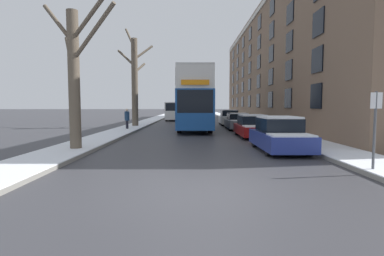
% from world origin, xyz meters
% --- Properties ---
extents(ground_plane, '(320.00, 320.00, 0.00)m').
position_xyz_m(ground_plane, '(0.00, 0.00, 0.00)').
color(ground_plane, '#38383D').
extents(sidewalk_left, '(2.06, 130.00, 0.16)m').
position_xyz_m(sidewalk_left, '(-5.41, 53.00, 0.08)').
color(sidewalk_left, gray).
rests_on(sidewalk_left, ground).
extents(sidewalk_right, '(2.06, 130.00, 0.16)m').
position_xyz_m(sidewalk_right, '(5.41, 53.00, 0.08)').
color(sidewalk_right, gray).
rests_on(sidewalk_right, ground).
extents(terrace_facade_right, '(9.10, 43.16, 12.13)m').
position_xyz_m(terrace_facade_right, '(10.93, 26.28, 6.07)').
color(terrace_facade_right, '#7A604C').
rests_on(terrace_facade_right, ground).
extents(bare_tree_left_0, '(3.40, 2.31, 6.06)m').
position_xyz_m(bare_tree_left_0, '(-5.09, 5.61, 3.19)').
color(bare_tree_left_0, brown).
rests_on(bare_tree_left_0, ground).
extents(bare_tree_left_1, '(3.05, 3.05, 9.06)m').
position_xyz_m(bare_tree_left_1, '(-5.33, 19.63, 4.27)').
color(bare_tree_left_1, brown).
rests_on(bare_tree_left_1, ground).
extents(double_decker_bus, '(2.53, 10.91, 4.59)m').
position_xyz_m(double_decker_bus, '(-0.14, 17.47, 2.59)').
color(double_decker_bus, '#194C99').
rests_on(double_decker_bus, ground).
extents(parked_car_0, '(1.77, 4.12, 1.46)m').
position_xyz_m(parked_car_0, '(3.34, 5.86, 0.67)').
color(parked_car_0, navy).
rests_on(parked_car_0, ground).
extents(parked_car_1, '(1.73, 4.13, 1.37)m').
position_xyz_m(parked_car_1, '(3.34, 11.48, 0.63)').
color(parked_car_1, maroon).
rests_on(parked_car_1, ground).
extents(parked_car_2, '(1.76, 4.11, 1.32)m').
position_xyz_m(parked_car_2, '(3.34, 17.29, 0.62)').
color(parked_car_2, slate).
rests_on(parked_car_2, ground).
extents(parked_car_3, '(1.78, 3.98, 1.50)m').
position_xyz_m(parked_car_3, '(3.34, 22.84, 0.69)').
color(parked_car_3, silver).
rests_on(parked_car_3, ground).
extents(oncoming_van, '(1.98, 5.59, 2.33)m').
position_xyz_m(oncoming_van, '(-2.61, 31.67, 1.26)').
color(oncoming_van, white).
rests_on(oncoming_van, ground).
extents(pedestrian_left_sidewalk, '(0.37, 0.37, 1.68)m').
position_xyz_m(pedestrian_left_sidewalk, '(-5.30, 16.15, 0.92)').
color(pedestrian_left_sidewalk, black).
rests_on(pedestrian_left_sidewalk, ground).
extents(street_sign_post, '(0.32, 0.07, 2.30)m').
position_xyz_m(street_sign_post, '(4.68, 1.51, 1.33)').
color(street_sign_post, '#4C4F54').
rests_on(street_sign_post, ground).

